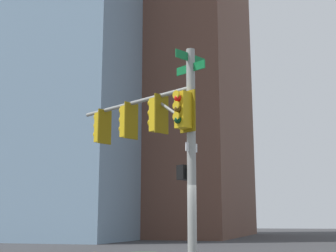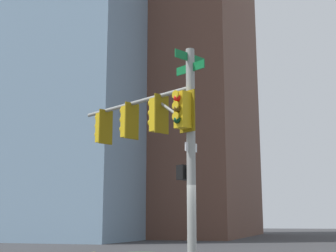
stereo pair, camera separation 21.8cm
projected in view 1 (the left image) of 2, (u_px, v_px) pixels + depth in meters
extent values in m
cylinder|color=gray|center=(191.00, 160.00, 12.86)|extent=(0.24, 0.24, 6.33)
cylinder|color=gray|center=(133.00, 103.00, 14.96)|extent=(2.43, 4.38, 0.12)
cylinder|color=gray|center=(168.00, 109.00, 13.79)|extent=(0.56, 0.95, 0.75)
cube|color=#0F6B33|center=(190.00, 58.00, 13.43)|extent=(1.07, 0.59, 0.24)
cube|color=#0F6B33|center=(191.00, 68.00, 13.37)|extent=(0.53, 0.95, 0.24)
cube|color=white|center=(191.00, 147.00, 12.93)|extent=(0.41, 0.24, 0.24)
cube|color=gold|center=(157.00, 115.00, 14.10)|extent=(0.46, 0.46, 1.00)
cube|color=#7D640C|center=(161.00, 114.00, 13.97)|extent=(0.50, 0.29, 1.16)
sphere|color=#470A07|center=(152.00, 106.00, 14.30)|extent=(0.20, 0.20, 0.20)
cylinder|color=gold|center=(151.00, 104.00, 14.36)|extent=(0.22, 0.14, 0.23)
sphere|color=#F29E0C|center=(152.00, 116.00, 14.24)|extent=(0.20, 0.20, 0.20)
cylinder|color=gold|center=(151.00, 113.00, 14.30)|extent=(0.22, 0.14, 0.23)
sphere|color=#0A3819|center=(152.00, 126.00, 14.18)|extent=(0.20, 0.20, 0.20)
cylinder|color=gold|center=(151.00, 123.00, 14.24)|extent=(0.22, 0.14, 0.23)
cube|color=gold|center=(127.00, 122.00, 15.04)|extent=(0.46, 0.46, 1.00)
cube|color=#7D640C|center=(131.00, 121.00, 14.91)|extent=(0.50, 0.29, 1.16)
sphere|color=red|center=(123.00, 113.00, 15.25)|extent=(0.20, 0.20, 0.20)
cylinder|color=gold|center=(122.00, 111.00, 15.31)|extent=(0.22, 0.14, 0.23)
sphere|color=#4C330A|center=(123.00, 123.00, 15.19)|extent=(0.20, 0.20, 0.20)
cylinder|color=gold|center=(122.00, 120.00, 15.25)|extent=(0.22, 0.14, 0.23)
sphere|color=#0A3819|center=(123.00, 132.00, 15.13)|extent=(0.20, 0.20, 0.20)
cylinder|color=gold|center=(122.00, 129.00, 15.19)|extent=(0.22, 0.14, 0.23)
cube|color=gold|center=(101.00, 128.00, 15.99)|extent=(0.46, 0.46, 1.00)
cube|color=#7D640C|center=(105.00, 127.00, 15.86)|extent=(0.50, 0.29, 1.16)
sphere|color=red|center=(98.00, 120.00, 16.19)|extent=(0.20, 0.20, 0.20)
cylinder|color=gold|center=(97.00, 117.00, 16.25)|extent=(0.22, 0.14, 0.23)
sphere|color=#4C330A|center=(97.00, 128.00, 16.13)|extent=(0.20, 0.20, 0.20)
cylinder|color=gold|center=(96.00, 126.00, 16.20)|extent=(0.22, 0.14, 0.23)
sphere|color=#0A3819|center=(97.00, 137.00, 16.07)|extent=(0.20, 0.20, 0.20)
cylinder|color=gold|center=(96.00, 135.00, 16.14)|extent=(0.22, 0.14, 0.23)
cube|color=gold|center=(183.00, 110.00, 12.90)|extent=(0.46, 0.46, 1.00)
cube|color=#7D640C|center=(188.00, 111.00, 13.03)|extent=(0.29, 0.50, 1.16)
sphere|color=red|center=(178.00, 98.00, 12.82)|extent=(0.20, 0.20, 0.20)
cylinder|color=gold|center=(176.00, 95.00, 12.79)|extent=(0.14, 0.22, 0.23)
sphere|color=#4C330A|center=(178.00, 109.00, 12.76)|extent=(0.20, 0.20, 0.20)
cylinder|color=gold|center=(176.00, 105.00, 12.73)|extent=(0.14, 0.22, 0.23)
sphere|color=#0A3819|center=(178.00, 120.00, 12.70)|extent=(0.20, 0.20, 0.20)
cylinder|color=gold|center=(176.00, 116.00, 12.67)|extent=(0.14, 0.22, 0.23)
cube|color=black|center=(184.00, 173.00, 12.99)|extent=(0.44, 0.39, 0.40)
cube|color=#EA5914|center=(181.00, 173.00, 13.08)|extent=(0.23, 0.14, 0.28)
cube|color=brown|center=(165.00, 56.00, 56.38)|extent=(24.39, 17.24, 41.60)
cube|color=#4C3328|center=(0.00, 29.00, 54.04)|extent=(23.31, 16.50, 46.10)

